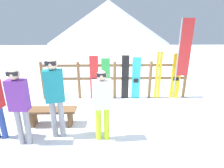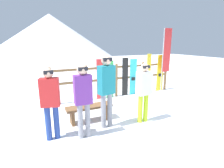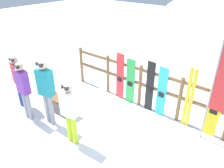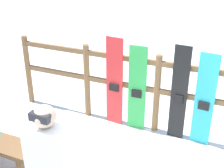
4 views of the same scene
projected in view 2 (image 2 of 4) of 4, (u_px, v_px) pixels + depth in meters
ground_plane at (149, 116)px, 5.00m from camera, size 40.00×40.00×0.00m
mountain_backdrop at (50, 35)px, 25.58m from camera, size 18.00×18.00×6.00m
fence at (116, 77)px, 6.69m from camera, size 4.91×0.10×1.28m
bench at (89, 110)px, 4.61m from camera, size 1.22×0.36×0.44m
person_teal at (106, 86)px, 4.13m from camera, size 0.43×0.30×1.77m
person_purple at (83, 96)px, 3.68m from camera, size 0.37×0.21×1.62m
person_white at (144, 89)px, 4.46m from camera, size 0.41×0.26×1.55m
person_red at (50, 99)px, 3.62m from camera, size 0.42×0.30×1.57m
snowboard_red at (100, 80)px, 6.36m from camera, size 0.29×0.07×1.48m
snowboard_green at (110, 80)px, 6.52m from camera, size 0.28×0.06×1.39m
snowboard_black_stripe at (125, 77)px, 6.78m from camera, size 0.24×0.07×1.49m
snowboard_cyan at (133, 77)px, 6.93m from camera, size 0.28×0.08×1.42m
ski_pair_yellow at (149, 73)px, 7.21m from camera, size 0.19×0.02×1.60m
snowboard_yellow at (160, 73)px, 7.46m from camera, size 0.30×0.07×1.54m
rental_flag at (165, 54)px, 7.08m from camera, size 0.40×0.04×2.60m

